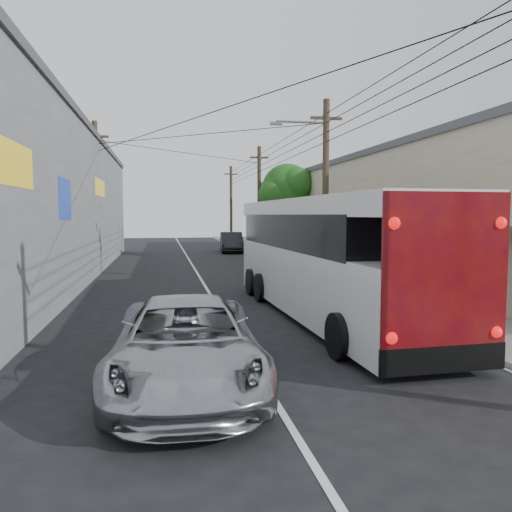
# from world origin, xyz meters

# --- Properties ---
(ground) EXTENTS (120.00, 120.00, 0.00)m
(ground) POSITION_xyz_m (0.00, 0.00, 0.00)
(ground) COLOR black
(ground) RESTS_ON ground
(sidewalk) EXTENTS (3.00, 80.00, 0.12)m
(sidewalk) POSITION_xyz_m (6.50, 20.00, 0.06)
(sidewalk) COLOR slate
(sidewalk) RESTS_ON ground
(building_right) EXTENTS (7.09, 40.00, 6.25)m
(building_right) POSITION_xyz_m (10.99, 22.00, 3.15)
(building_right) COLOR beige
(building_right) RESTS_ON ground
(building_left) EXTENTS (7.20, 36.00, 7.25)m
(building_left) POSITION_xyz_m (-8.50, 18.00, 3.65)
(building_left) COLOR gray
(building_left) RESTS_ON ground
(utility_poles) EXTENTS (11.80, 45.28, 8.00)m
(utility_poles) POSITION_xyz_m (3.13, 20.33, 4.13)
(utility_poles) COLOR #473828
(utility_poles) RESTS_ON ground
(street_tree) EXTENTS (4.40, 4.00, 6.60)m
(street_tree) POSITION_xyz_m (6.87, 26.02, 4.67)
(street_tree) COLOR #3F2B19
(street_tree) RESTS_ON ground
(coach_bus) EXTENTS (3.18, 12.36, 3.54)m
(coach_bus) POSITION_xyz_m (2.98, 6.46, 1.83)
(coach_bus) COLOR silver
(coach_bus) RESTS_ON ground
(jeepney) EXTENTS (2.80, 5.70, 1.56)m
(jeepney) POSITION_xyz_m (-1.40, 1.00, 0.78)
(jeepney) COLOR #B0B0B7
(jeepney) RESTS_ON ground
(parked_suv) EXTENTS (2.57, 5.48, 1.55)m
(parked_suv) POSITION_xyz_m (4.60, 17.02, 0.77)
(parked_suv) COLOR #96979D
(parked_suv) RESTS_ON ground
(parked_car_mid) EXTENTS (2.07, 4.40, 1.45)m
(parked_car_mid) POSITION_xyz_m (4.60, 20.00, 0.73)
(parked_car_mid) COLOR #252429
(parked_car_mid) RESTS_ON ground
(parked_car_far) EXTENTS (2.11, 5.12, 1.65)m
(parked_car_far) POSITION_xyz_m (3.80, 32.78, 0.82)
(parked_car_far) COLOR black
(parked_car_far) RESTS_ON ground
(pedestrian_near) EXTENTS (0.76, 0.64, 1.77)m
(pedestrian_near) POSITION_xyz_m (5.40, 9.44, 1.01)
(pedestrian_near) COLOR pink
(pedestrian_near) RESTS_ON sidewalk
(pedestrian_far) EXTENTS (1.07, 0.96, 1.80)m
(pedestrian_far) POSITION_xyz_m (7.11, 11.01, 1.02)
(pedestrian_far) COLOR #8AACC8
(pedestrian_far) RESTS_ON sidewalk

